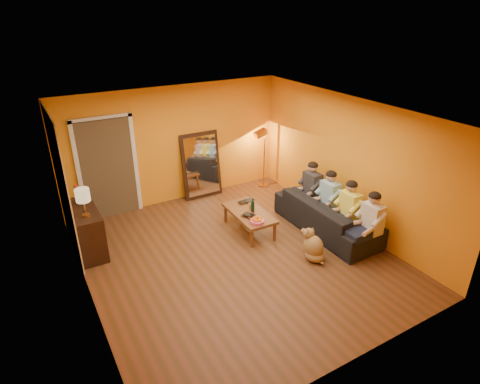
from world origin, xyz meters
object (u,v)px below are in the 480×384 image
person_mid_right (329,199)px  mirror_frame (201,165)px  vase (80,199)px  laptop (248,202)px  sideboard (87,230)px  wine_bottle (253,205)px  person_far_left (371,223)px  tumbler (251,206)px  coffee_table (249,221)px  sofa (326,215)px  person_far_right (312,189)px  floor_lamp (264,159)px  person_mid_left (349,211)px  table_lamp (84,203)px  dog (314,245)px

person_mid_right → mirror_frame: bearing=121.3°
vase → laptop: bearing=-14.0°
sideboard → wine_bottle: (2.95, -0.92, 0.15)m
person_far_left → tumbler: person_far_left is taller
mirror_frame → laptop: (0.29, -1.60, -0.33)m
coffee_table → vase: 3.19m
sideboard → person_mid_right: (4.37, -1.52, 0.18)m
person_far_left → tumbler: bearing=125.8°
sideboard → vase: size_ratio=6.86×
wine_bottle → sofa: bearing=-28.5°
mirror_frame → person_far_right: 2.59m
tumbler → mirror_frame: bearing=97.2°
person_far_left → person_far_right: 1.65m
floor_lamp → person_mid_left: bearing=-85.8°
table_lamp → laptop: table_lamp is taller
person_mid_right → tumbler: (-1.35, 0.77, -0.14)m
mirror_frame → person_far_left: size_ratio=1.25×
wine_bottle → tumbler: (0.07, 0.17, -0.10)m
person_mid_right → tumbler: person_mid_right is taller
person_mid_right → dog: bearing=-142.5°
vase → person_mid_left: bearing=-28.0°
person_far_left → vase: person_far_left is taller
sideboard → sofa: 4.54m
sideboard → vase: vase is taller
sideboard → dog: 4.07m
wine_bottle → laptop: 0.44m
table_lamp → wine_bottle: bearing=-11.9°
sideboard → wine_bottle: sideboard is taller
sofa → person_far_left: size_ratio=1.90×
sideboard → person_far_left: (4.37, -2.62, 0.18)m
person_mid_left → coffee_table: bearing=140.8°
dog → laptop: bearing=108.6°
person_far_left → person_far_right: bearing=90.0°
person_far_right → dog: bearing=-127.2°
sofa → floor_lamp: bearing=-2.4°
dog → laptop: (-0.29, 1.76, 0.14)m
coffee_table → wine_bottle: 0.37m
sofa → person_mid_left: bearing=-163.9°
floor_lamp → wine_bottle: size_ratio=4.65×
table_lamp → laptop: size_ratio=1.40×
table_lamp → sofa: 4.51m
dog → person_far_left: person_far_left is taller
sideboard → person_far_right: person_far_right is taller
person_far_left → laptop: person_far_left is taller
dog → person_mid_right: size_ratio=0.49×
sofa → sideboard: bearing=69.1°
laptop → table_lamp: bearing=171.4°
floor_lamp → tumbler: 2.05m
floor_lamp → vase: (-4.34, -0.55, 0.22)m
dog → sideboard: bearing=155.1°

